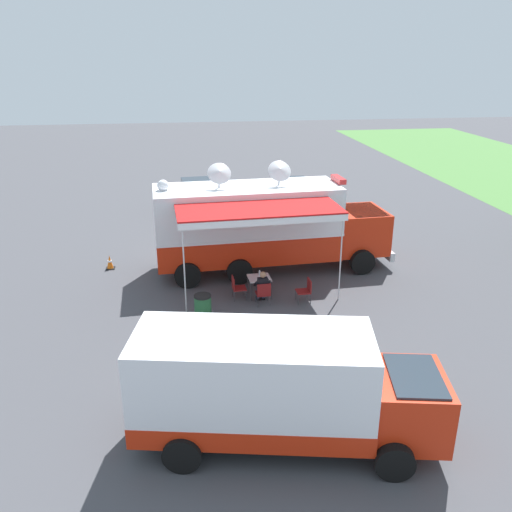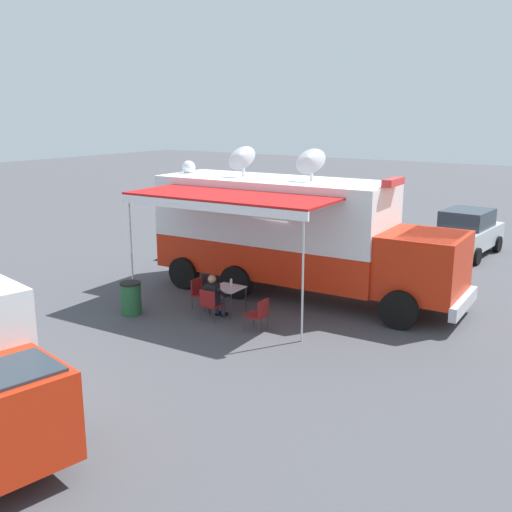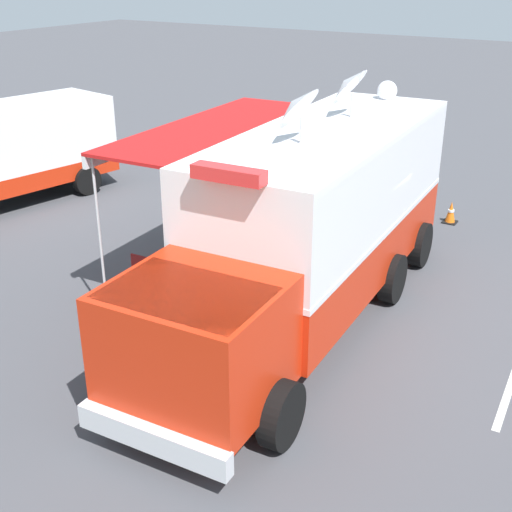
{
  "view_description": "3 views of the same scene",
  "coord_description": "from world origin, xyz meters",
  "views": [
    {
      "loc": [
        19.95,
        -2.53,
        8.33
      ],
      "look_at": [
        2.29,
        0.02,
        1.48
      ],
      "focal_mm": 37.24,
      "sensor_mm": 36.0,
      "label": 1
    },
    {
      "loc": [
        15.24,
        9.71,
        5.49
      ],
      "look_at": [
        2.2,
        0.85,
        1.66
      ],
      "focal_mm": 42.19,
      "sensor_mm": 36.0,
      "label": 2
    },
    {
      "loc": [
        -5.14,
        11.16,
        6.35
      ],
      "look_at": [
        1.07,
        0.89,
        1.03
      ],
      "focal_mm": 47.16,
      "sensor_mm": 36.0,
      "label": 3
    }
  ],
  "objects": [
    {
      "name": "water_bottle",
      "position": [
        2.38,
        0.14,
        0.83
      ],
      "size": [
        0.07,
        0.07,
        0.22
      ],
      "color": "silver",
      "rests_on": "folding_table"
    },
    {
      "name": "seated_responder",
      "position": [
        3.13,
        0.12,
        0.65
      ],
      "size": [
        0.68,
        0.57,
        1.25
      ],
      "color": "black",
      "rests_on": "ground"
    },
    {
      "name": "support_truck",
      "position": [
        10.24,
        -0.66,
        1.39
      ],
      "size": [
        3.37,
        7.07,
        2.7
      ],
      "color": "white",
      "rests_on": "ground"
    },
    {
      "name": "folding_chair_beside_table",
      "position": [
        2.67,
        -0.74,
        0.51
      ],
      "size": [
        0.5,
        0.5,
        0.87
      ],
      "color": "maroon",
      "rests_on": "ground"
    },
    {
      "name": "folding_chair_at_table",
      "position": [
        3.31,
        0.13,
        0.51
      ],
      "size": [
        0.5,
        0.5,
        0.87
      ],
      "color": "maroon",
      "rests_on": "ground"
    },
    {
      "name": "folding_table",
      "position": [
        2.51,
        0.11,
        0.67
      ],
      "size": [
        0.84,
        0.84,
        0.73
      ],
      "color": "silver",
      "rests_on": "ground"
    },
    {
      "name": "ground_plane",
      "position": [
        0.0,
        0.0,
        0.0
      ],
      "size": [
        100.0,
        100.0,
        0.0
      ],
      "primitive_type": "plane",
      "color": "#47474C"
    },
    {
      "name": "trash_bin",
      "position": [
        4.11,
        -2.02,
        0.46
      ],
      "size": [
        0.57,
        0.57,
        0.91
      ],
      "color": "#235B33",
      "rests_on": "ground"
    },
    {
      "name": "traffic_cone",
      "position": [
        -0.96,
        -5.59,
        0.28
      ],
      "size": [
        0.36,
        0.36,
        0.58
      ],
      "color": "black",
      "rests_on": "ground"
    },
    {
      "name": "command_truck",
      "position": [
        -0.0,
        0.75,
        1.95
      ],
      "size": [
        5.23,
        9.6,
        4.53
      ],
      "color": "red",
      "rests_on": "ground"
    },
    {
      "name": "folding_chair_spare_by_truck",
      "position": [
        3.25,
        1.67,
        0.51
      ],
      "size": [
        0.5,
        0.5,
        0.87
      ],
      "color": "maroon",
      "rests_on": "ground"
    }
  ]
}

